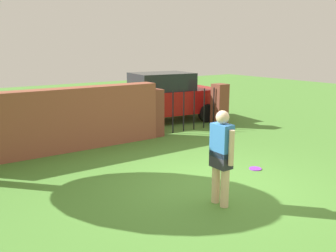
# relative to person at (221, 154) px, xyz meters

# --- Properties ---
(ground_plane) EXTENTS (40.00, 40.00, 0.00)m
(ground_plane) POSITION_rel_person_xyz_m (0.42, 0.75, -0.90)
(ground_plane) COLOR #4C8433
(brick_wall) EXTENTS (5.25, 0.50, 1.61)m
(brick_wall) POSITION_rel_person_xyz_m (-1.08, 4.63, -0.09)
(brick_wall) COLOR brown
(brick_wall) RESTS_ON ground
(person) EXTENTS (0.22, 0.54, 1.62)m
(person) POSITION_rel_person_xyz_m (0.00, 0.00, 0.00)
(person) COLOR beige
(person) RESTS_ON ground
(fence_gate) EXTENTS (3.05, 0.44, 1.40)m
(fence_gate) POSITION_rel_person_xyz_m (2.95, 4.63, -0.20)
(fence_gate) COLOR brown
(fence_gate) RESTS_ON ground
(car) EXTENTS (4.37, 2.30, 1.72)m
(car) POSITION_rel_person_xyz_m (3.01, 6.28, -0.04)
(car) COLOR #A51111
(car) RESTS_ON ground
(frisbee_purple) EXTENTS (0.27, 0.27, 0.02)m
(frisbee_purple) POSITION_rel_person_xyz_m (1.87, 0.88, -0.89)
(frisbee_purple) COLOR purple
(frisbee_purple) RESTS_ON ground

